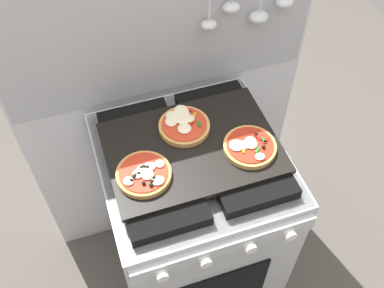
{
  "coord_description": "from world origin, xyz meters",
  "views": [
    {
      "loc": [
        -0.28,
        -0.84,
        2.01
      ],
      "look_at": [
        0.0,
        0.0,
        0.93
      ],
      "focal_mm": 41.78,
      "sensor_mm": 36.0,
      "label": 1
    }
  ],
  "objects_px": {
    "pizza_right": "(249,146)",
    "pizza_center": "(185,124)",
    "baking_tray": "(192,148)",
    "pizza_left": "(144,174)",
    "stove": "(192,220)"
  },
  "relations": [
    {
      "from": "pizza_right",
      "to": "pizza_center",
      "type": "distance_m",
      "value": 0.22
    },
    {
      "from": "baking_tray",
      "to": "pizza_left",
      "type": "height_order",
      "value": "pizza_left"
    },
    {
      "from": "baking_tray",
      "to": "pizza_left",
      "type": "xyz_separation_m",
      "value": [
        -0.17,
        -0.07,
        0.02
      ]
    },
    {
      "from": "stove",
      "to": "baking_tray",
      "type": "height_order",
      "value": "baking_tray"
    },
    {
      "from": "pizza_right",
      "to": "baking_tray",
      "type": "bearing_deg",
      "value": 157.64
    },
    {
      "from": "pizza_right",
      "to": "pizza_left",
      "type": "bearing_deg",
      "value": 179.49
    },
    {
      "from": "baking_tray",
      "to": "pizza_right",
      "type": "distance_m",
      "value": 0.18
    },
    {
      "from": "stove",
      "to": "pizza_center",
      "type": "distance_m",
      "value": 0.49
    },
    {
      "from": "stove",
      "to": "baking_tray",
      "type": "bearing_deg",
      "value": 90.0
    },
    {
      "from": "pizza_right",
      "to": "pizza_center",
      "type": "bearing_deg",
      "value": 137.01
    },
    {
      "from": "stove",
      "to": "baking_tray",
      "type": "relative_size",
      "value": 1.67
    },
    {
      "from": "stove",
      "to": "pizza_right",
      "type": "distance_m",
      "value": 0.51
    },
    {
      "from": "pizza_left",
      "to": "pizza_right",
      "type": "distance_m",
      "value": 0.34
    },
    {
      "from": "pizza_center",
      "to": "pizza_left",
      "type": "bearing_deg",
      "value": -139.52
    },
    {
      "from": "baking_tray",
      "to": "stove",
      "type": "bearing_deg",
      "value": -90.0
    }
  ]
}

